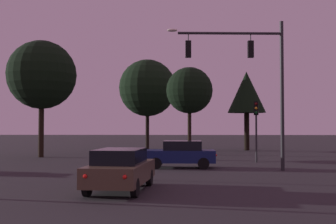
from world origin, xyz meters
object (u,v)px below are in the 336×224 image
Objects in this scene: traffic_signal_mast_arm at (252,69)px; traffic_light_corner_left at (256,119)px; car_nearside_lane at (121,169)px; car_crossing_right at (181,154)px; tree_left_far at (189,91)px; tree_behind_sign at (147,88)px; tree_right_cluster at (247,93)px; tree_center_horizon at (42,75)px.

traffic_signal_mast_arm is 2.01× the size of traffic_light_corner_left.
traffic_signal_mast_arm is at bearing 50.65° from car_nearside_lane.
traffic_light_corner_left is at bearing 37.33° from car_crossing_right.
car_nearside_lane is 1.11× the size of car_crossing_right.
traffic_light_corner_left is (1.09, 4.99, -2.56)m from traffic_signal_mast_arm.
traffic_light_corner_left is 8.80m from tree_left_far.
traffic_light_corner_left is 0.89× the size of car_nearside_lane.
tree_behind_sign reaches higher than traffic_light_corner_left.
tree_right_cluster is (5.70, 6.58, 0.34)m from tree_left_far.
car_nearside_lane is 0.61× the size of tree_left_far.
tree_right_cluster is at bearing 49.09° from tree_left_far.
tree_center_horizon reaches higher than car_crossing_right.
tree_right_cluster is (2.57, 18.88, 0.26)m from traffic_signal_mast_arm.
tree_behind_sign reaches higher than tree_right_cluster.
traffic_light_corner_left is at bearing 77.68° from traffic_signal_mast_arm.
traffic_light_corner_left reaches higher than car_crossing_right.
car_nearside_lane is 20.24m from tree_left_far.
traffic_light_corner_left is 16.74m from tree_behind_sign.
traffic_signal_mast_arm is at bearing -97.75° from tree_right_cluster.
car_crossing_right is 11.95m from tree_left_far.
tree_right_cluster is at bearing 70.11° from car_crossing_right.
car_crossing_right is 19.36m from tree_right_cluster.
tree_behind_sign reaches higher than traffic_signal_mast_arm.
traffic_light_corner_left is 0.45× the size of tree_center_horizon.
tree_left_far is at bearing 81.85° from car_nearside_lane.
tree_left_far reaches higher than car_nearside_lane.
car_nearside_lane is 27.89m from tree_right_cluster.
tree_center_horizon reaches higher than traffic_signal_mast_arm.
car_crossing_right is at bearing -36.17° from tree_center_horizon.
tree_right_cluster is at bearing 30.11° from tree_center_horizon.
tree_right_cluster is at bearing -1.51° from tree_behind_sign.
car_crossing_right is (2.12, 8.48, -0.00)m from car_nearside_lane.
tree_center_horizon is (-7.22, -10.12, 0.09)m from tree_behind_sign.
tree_left_far is (4.08, -6.84, -0.85)m from tree_behind_sign.
tree_right_cluster reaches higher than tree_left_far.
car_crossing_right is at bearing -93.50° from tree_left_far.
tree_behind_sign is at bearing 120.83° from tree_left_far.
traffic_light_corner_left is 14.25m from tree_right_cluster.
tree_right_cluster is (6.38, 17.63, 4.85)m from car_crossing_right.
tree_behind_sign reaches higher than tree_center_horizon.
car_crossing_right is at bearing -79.22° from tree_behind_sign.
tree_behind_sign is at bearing 54.50° from tree_center_horizon.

